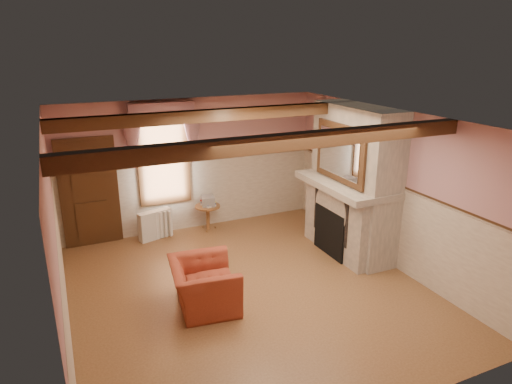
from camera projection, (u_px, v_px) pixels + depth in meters
name	position (u px, v px, depth m)	size (l,w,h in m)	color
floor	(248.00, 290.00, 7.48)	(5.50, 6.00, 0.01)	brown
ceiling	(247.00, 119.00, 6.60)	(5.50, 6.00, 0.01)	silver
wall_back	(192.00, 165.00, 9.64)	(5.50, 0.02, 2.80)	#B37C81
wall_front	(370.00, 308.00, 4.44)	(5.50, 0.02, 2.80)	#B37C81
wall_left	(55.00, 240.00, 5.97)	(0.02, 6.00, 2.80)	#B37C81
wall_right	(390.00, 188.00, 8.11)	(0.02, 6.00, 2.80)	#B37C81
wainscot	(248.00, 248.00, 7.24)	(5.50, 6.00, 1.50)	beige
chair_rail	(248.00, 204.00, 7.01)	(5.50, 6.00, 0.08)	black
firebox	(333.00, 232.00, 8.64)	(0.20, 0.95, 0.90)	black
armchair	(204.00, 285.00, 6.92)	(1.10, 0.97, 0.72)	maroon
side_table	(208.00, 217.00, 9.82)	(0.54, 0.54, 0.55)	brown
book_stack	(208.00, 201.00, 9.71)	(0.26, 0.32, 0.20)	#B7AD8C
radiator	(155.00, 225.00, 9.36)	(0.70, 0.18, 0.60)	silver
bowl	(347.00, 179.00, 8.41)	(0.37, 0.37, 0.09)	brown
mantel_clock	(327.00, 167.00, 8.98)	(0.14, 0.24, 0.20)	#311E0D
oil_lamp	(339.00, 170.00, 8.62)	(0.11, 0.11, 0.28)	#B37032
candle_red	(363.00, 184.00, 7.99)	(0.06, 0.06, 0.16)	#B31816
jar_yellow	(364.00, 186.00, 7.96)	(0.06, 0.06, 0.12)	gold
fireplace	(354.00, 181.00, 8.51)	(0.85, 2.00, 2.80)	gray
mantel	(346.00, 184.00, 8.45)	(1.05, 2.05, 0.12)	gray
overmantel_mirror	(340.00, 153.00, 8.19)	(0.06, 1.44, 1.04)	silver
door	(90.00, 194.00, 8.88)	(1.10, 0.10, 2.10)	black
window	(163.00, 156.00, 9.30)	(1.06, 0.08, 2.02)	white
window_drapes	(163.00, 128.00, 9.04)	(1.30, 0.14, 1.40)	gray
ceiling_beam_front	(286.00, 142.00, 5.60)	(5.50, 0.18, 0.20)	black
ceiling_beam_back	(219.00, 115.00, 7.67)	(5.50, 0.18, 0.20)	black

